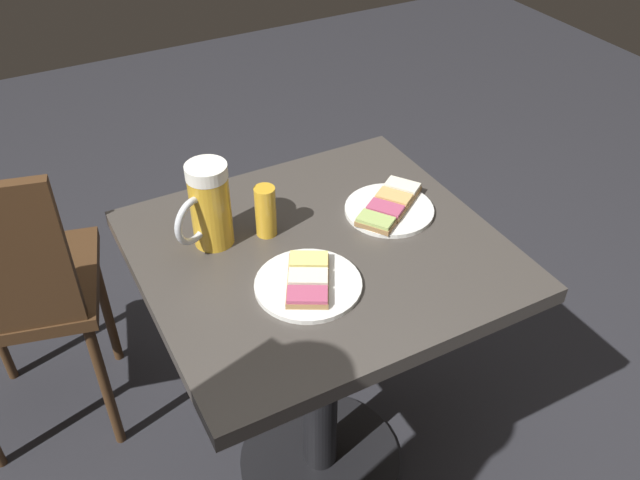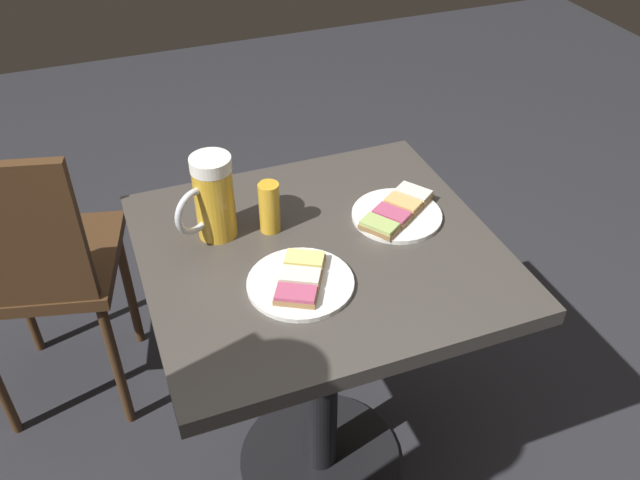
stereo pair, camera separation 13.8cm
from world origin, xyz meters
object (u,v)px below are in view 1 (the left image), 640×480
Objects in this scene: beer_glass_small at (266,211)px; beer_mug at (209,206)px; cafe_chair at (13,289)px; plate_far at (389,207)px; plate_near at (308,283)px.

beer_mug is at bearing 168.12° from beer_glass_small.
beer_mug reaches higher than cafe_chair.
beer_mug is at bearing 168.29° from plate_far.
plate_far is (0.27, 0.14, 0.00)m from plate_near.
beer_mug is (-0.11, 0.22, 0.08)m from plate_near.
cafe_chair reaches higher than plate_near.
beer_mug reaches higher than beer_glass_small.
cafe_chair is (-0.52, 0.55, -0.24)m from plate_near.
beer_mug reaches higher than plate_far.
plate_near is 0.20m from beer_glass_small.
beer_glass_small is at bearing 90.05° from plate_near.
cafe_chair reaches higher than plate_far.
plate_near is 1.01× the size of plate_far.
beer_mug is at bearing 117.67° from plate_near.
beer_mug is 0.12m from beer_glass_small.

